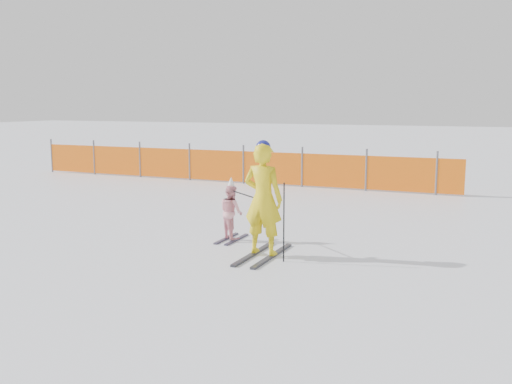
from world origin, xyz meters
The scene contains 5 objects.
ground centered at (0.00, 0.00, 0.00)m, with size 120.00×120.00×0.00m, color white.
adult centered at (0.37, -0.05, 0.98)m, with size 0.71×1.67×1.97m.
child centered at (-0.63, 0.78, 0.55)m, with size 0.63×0.94×1.21m.
ski_poles centered at (0.40, 0.02, 0.79)m, with size 1.38×0.97×1.31m.
safety_fence centered at (-4.31, 7.91, 0.56)m, with size 14.80×0.06×1.25m.
Camera 1 is at (4.01, -8.75, 2.57)m, focal length 40.00 mm.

